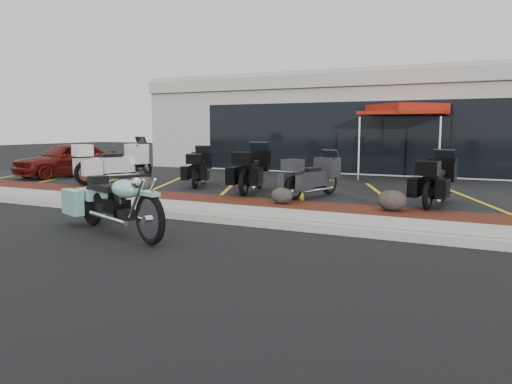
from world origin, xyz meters
The scene contains 18 objects.
ground centered at (0.00, 0.00, 0.00)m, with size 90.00×90.00×0.00m, color black.
curb centered at (0.00, 0.90, 0.07)m, with size 24.00×0.25×0.15m, color gray.
sidewalk centered at (0.00, 1.60, 0.07)m, with size 24.00×1.20×0.15m, color gray.
mulch_bed centered at (0.00, 2.80, 0.08)m, with size 24.00×1.20×0.16m, color black.
upper_lot centered at (0.00, 8.20, 0.07)m, with size 26.00×9.60×0.15m, color black.
dealership_building centered at (0.00, 14.47, 2.01)m, with size 18.00×8.16×4.00m.
boulder_left centered at (-3.38, 2.82, 0.40)m, with size 0.67×0.55×0.47m, color black.
boulder_mid centered at (0.65, 2.76, 0.34)m, with size 0.50×0.42×0.36m, color black.
boulder_right centered at (3.06, 2.86, 0.37)m, with size 0.60×0.50×0.42m, color black.
hero_cruiser centered at (0.15, -1.28, 0.55)m, with size 3.14×0.80×1.11m, color #78BAAC, non-canonical shape.
touring_white centered at (-5.31, 5.19, 0.87)m, with size 2.47×0.94×1.44m, color silver, non-canonical shape.
touring_black_front centered at (-3.24, 5.59, 0.73)m, with size 2.01×0.77×1.17m, color black, non-canonical shape.
touring_black_mid centered at (-1.07, 5.09, 0.81)m, with size 2.26×0.86×1.32m, color black, non-canonical shape.
touring_grey centered at (1.10, 4.77, 0.73)m, with size 1.98×0.76×1.15m, color #2C2B30, non-canonical shape.
touring_black_rear centered at (3.83, 4.81, 0.76)m, with size 2.08×0.79×1.21m, color black, non-canonical shape.
parked_car centered at (-8.70, 5.29, 0.76)m, with size 1.43×3.56×1.21m, color #4D0E0B.
traffic_cone centered at (-0.92, 7.96, 0.39)m, with size 0.34×0.34×0.48m, color #D96407.
popup_canopy centered at (2.04, 10.01, 2.41)m, with size 3.40×3.40×2.49m.
Camera 1 is at (5.06, -7.42, 1.84)m, focal length 35.00 mm.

